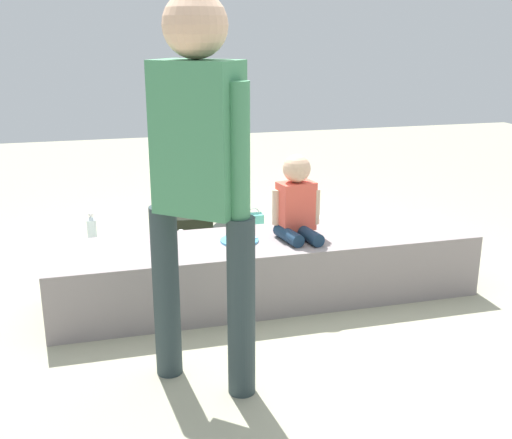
{
  "coord_description": "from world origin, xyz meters",
  "views": [
    {
      "loc": [
        -0.93,
        -3.26,
        1.54
      ],
      "look_at": [
        -0.17,
        -0.39,
        0.62
      ],
      "focal_mm": 43.28,
      "sensor_mm": 36.0,
      "label": 1
    }
  ],
  "objects_px": {
    "party_cup_red": "(366,244)",
    "water_bottle_far_side": "(182,248)",
    "water_bottle_near_gift": "(92,230)",
    "handbag_black_leather": "(190,229)",
    "child_seated": "(297,201)",
    "cake_box_white": "(330,226)",
    "adult_standing": "(199,164)",
    "gift_bag": "(246,232)",
    "cake_plate": "(240,238)"
  },
  "relations": [
    {
      "from": "party_cup_red",
      "to": "water_bottle_far_side",
      "type": "bearing_deg",
      "value": 175.08
    },
    {
      "from": "water_bottle_near_gift",
      "to": "handbag_black_leather",
      "type": "relative_size",
      "value": 0.71
    },
    {
      "from": "child_seated",
      "to": "handbag_black_leather",
      "type": "bearing_deg",
      "value": 112.46
    },
    {
      "from": "party_cup_red",
      "to": "cake_box_white",
      "type": "xyz_separation_m",
      "value": [
        -0.09,
        0.46,
        0.0
      ]
    },
    {
      "from": "water_bottle_far_side",
      "to": "handbag_black_leather",
      "type": "height_order",
      "value": "handbag_black_leather"
    },
    {
      "from": "party_cup_red",
      "to": "handbag_black_leather",
      "type": "xyz_separation_m",
      "value": [
        -1.2,
        0.52,
        0.05
      ]
    },
    {
      "from": "adult_standing",
      "to": "water_bottle_far_side",
      "type": "distance_m",
      "value": 1.77
    },
    {
      "from": "water_bottle_near_gift",
      "to": "gift_bag",
      "type": "bearing_deg",
      "value": -21.95
    },
    {
      "from": "child_seated",
      "to": "cake_plate",
      "type": "relative_size",
      "value": 2.16
    },
    {
      "from": "party_cup_red",
      "to": "cake_box_white",
      "type": "relative_size",
      "value": 0.41
    },
    {
      "from": "gift_bag",
      "to": "water_bottle_far_side",
      "type": "bearing_deg",
      "value": -164.4
    },
    {
      "from": "water_bottle_far_side",
      "to": "cake_plate",
      "type": "bearing_deg",
      "value": -71.24
    },
    {
      "from": "gift_bag",
      "to": "cake_box_white",
      "type": "bearing_deg",
      "value": 15.7
    },
    {
      "from": "party_cup_red",
      "to": "gift_bag",
      "type": "bearing_deg",
      "value": 163.14
    },
    {
      "from": "cake_plate",
      "to": "gift_bag",
      "type": "xyz_separation_m",
      "value": [
        0.25,
        0.85,
        -0.26
      ]
    },
    {
      "from": "party_cup_red",
      "to": "handbag_black_leather",
      "type": "distance_m",
      "value": 1.31
    },
    {
      "from": "party_cup_red",
      "to": "handbag_black_leather",
      "type": "height_order",
      "value": "handbag_black_leather"
    },
    {
      "from": "child_seated",
      "to": "cake_plate",
      "type": "bearing_deg",
      "value": -178.67
    },
    {
      "from": "gift_bag",
      "to": "child_seated",
      "type": "bearing_deg",
      "value": -83.72
    },
    {
      "from": "child_seated",
      "to": "water_bottle_near_gift",
      "type": "xyz_separation_m",
      "value": [
        -1.17,
        1.28,
        -0.48
      ]
    },
    {
      "from": "adult_standing",
      "to": "handbag_black_leather",
      "type": "distance_m",
      "value": 2.15
    },
    {
      "from": "water_bottle_near_gift",
      "to": "handbag_black_leather",
      "type": "height_order",
      "value": "handbag_black_leather"
    },
    {
      "from": "gift_bag",
      "to": "water_bottle_far_side",
      "type": "relative_size",
      "value": 1.33
    },
    {
      "from": "adult_standing",
      "to": "water_bottle_near_gift",
      "type": "distance_m",
      "value": 2.33
    },
    {
      "from": "water_bottle_near_gift",
      "to": "cake_box_white",
      "type": "relative_size",
      "value": 0.88
    },
    {
      "from": "handbag_black_leather",
      "to": "child_seated",
      "type": "bearing_deg",
      "value": -67.54
    },
    {
      "from": "adult_standing",
      "to": "cake_box_white",
      "type": "bearing_deg",
      "value": 54.18
    },
    {
      "from": "water_bottle_far_side",
      "to": "handbag_black_leather",
      "type": "xyz_separation_m",
      "value": [
        0.12,
        0.41,
        -0.0
      ]
    },
    {
      "from": "cake_plate",
      "to": "handbag_black_leather",
      "type": "relative_size",
      "value": 0.67
    },
    {
      "from": "water_bottle_near_gift",
      "to": "cake_box_white",
      "type": "xyz_separation_m",
      "value": [
        1.82,
        -0.23,
        -0.05
      ]
    },
    {
      "from": "child_seated",
      "to": "adult_standing",
      "type": "xyz_separation_m",
      "value": [
        -0.7,
        -0.82,
        0.43
      ]
    },
    {
      "from": "adult_standing",
      "to": "handbag_black_leather",
      "type": "height_order",
      "value": "adult_standing"
    },
    {
      "from": "cake_box_white",
      "to": "handbag_black_leather",
      "type": "height_order",
      "value": "handbag_black_leather"
    },
    {
      "from": "water_bottle_far_side",
      "to": "cake_box_white",
      "type": "relative_size",
      "value": 0.88
    },
    {
      "from": "water_bottle_near_gift",
      "to": "party_cup_red",
      "type": "height_order",
      "value": "water_bottle_near_gift"
    },
    {
      "from": "gift_bag",
      "to": "cake_box_white",
      "type": "xyz_separation_m",
      "value": [
        0.73,
        0.21,
        -0.08
      ]
    },
    {
      "from": "adult_standing",
      "to": "cake_box_white",
      "type": "relative_size",
      "value": 6.25
    },
    {
      "from": "child_seated",
      "to": "water_bottle_near_gift",
      "type": "distance_m",
      "value": 1.8
    },
    {
      "from": "adult_standing",
      "to": "handbag_black_leather",
      "type": "relative_size",
      "value": 5.04
    },
    {
      "from": "child_seated",
      "to": "party_cup_red",
      "type": "distance_m",
      "value": 1.08
    },
    {
      "from": "adult_standing",
      "to": "gift_bag",
      "type": "distance_m",
      "value": 1.97
    },
    {
      "from": "child_seated",
      "to": "cake_box_white",
      "type": "distance_m",
      "value": 1.33
    },
    {
      "from": "child_seated",
      "to": "gift_bag",
      "type": "xyz_separation_m",
      "value": [
        -0.09,
        0.84,
        -0.45
      ]
    },
    {
      "from": "adult_standing",
      "to": "party_cup_red",
      "type": "bearing_deg",
      "value": 44.32
    },
    {
      "from": "water_bottle_near_gift",
      "to": "water_bottle_far_side",
      "type": "bearing_deg",
      "value": -44.21
    },
    {
      "from": "cake_box_white",
      "to": "water_bottle_near_gift",
      "type": "bearing_deg",
      "value": 172.79
    },
    {
      "from": "adult_standing",
      "to": "water_bottle_far_side",
      "type": "bearing_deg",
      "value": 85.54
    },
    {
      "from": "child_seated",
      "to": "cake_plate",
      "type": "xyz_separation_m",
      "value": [
        -0.34,
        -0.01,
        -0.19
      ]
    },
    {
      "from": "adult_standing",
      "to": "cake_plate",
      "type": "bearing_deg",
      "value": 66.03
    },
    {
      "from": "cake_box_white",
      "to": "handbag_black_leather",
      "type": "distance_m",
      "value": 1.1
    }
  ]
}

